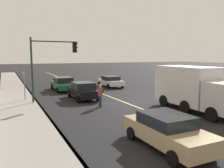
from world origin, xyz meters
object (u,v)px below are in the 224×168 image
object	(u,v)px
car_green	(63,84)
street_sign_post	(24,83)
car_black	(83,90)
truck_white	(194,88)
traffic_light_mast	(51,58)
car_white	(111,81)
car_tan	(167,130)
pedestrian_with_backpack	(100,94)

from	to	relation	value
car_green	street_sign_post	distance (m)	6.61
car_black	street_sign_post	size ratio (longest dim) A/B	1.58
truck_white	traffic_light_mast	world-z (taller)	traffic_light_mast
car_white	car_green	world-z (taller)	car_green
car_white	car_green	bearing A→B (deg)	94.10
car_tan	street_sign_post	xyz separation A→B (m)	(13.35, 4.67, 0.82)
pedestrian_with_backpack	car_white	bearing A→B (deg)	-29.01
car_black	traffic_light_mast	bearing A→B (deg)	96.71
truck_white	street_sign_post	distance (m)	13.89
car_black	car_green	bearing A→B (deg)	4.08
car_green	street_sign_post	size ratio (longest dim) A/B	1.77
car_black	pedestrian_with_backpack	xyz separation A→B (m)	(-3.66, -0.18, 0.25)
car_white	pedestrian_with_backpack	xyz separation A→B (m)	(-10.08, 5.59, 0.34)
traffic_light_mast	truck_white	bearing A→B (deg)	-129.81
car_tan	car_black	bearing A→B (deg)	-1.15
pedestrian_with_backpack	truck_white	bearing A→B (deg)	-124.90
car_tan	traffic_light_mast	world-z (taller)	traffic_light_mast
truck_white	pedestrian_with_backpack	xyz separation A→B (m)	(3.95, 5.66, -0.63)
pedestrian_with_backpack	traffic_light_mast	xyz separation A→B (m)	(3.32, 3.06, 2.67)
car_white	pedestrian_with_backpack	size ratio (longest dim) A/B	2.40
car_white	traffic_light_mast	size ratio (longest dim) A/B	0.79
car_green	truck_white	world-z (taller)	truck_white
car_white	car_green	distance (m)	6.20
car_tan	street_sign_post	size ratio (longest dim) A/B	1.68
car_white	pedestrian_with_backpack	distance (m)	11.53
car_tan	car_black	world-z (taller)	car_black
car_green	pedestrian_with_backpack	xyz separation A→B (m)	(-9.63, -0.60, 0.26)
truck_white	pedestrian_with_backpack	distance (m)	6.94
car_green	pedestrian_with_backpack	distance (m)	9.65
car_tan	street_sign_post	world-z (taller)	street_sign_post
truck_white	street_sign_post	xyz separation A→B (m)	(8.80, 10.75, -0.09)
truck_white	car_green	bearing A→B (deg)	24.76
car_tan	car_green	bearing A→B (deg)	0.58
car_tan	truck_white	xyz separation A→B (m)	(4.55, -6.08, 0.91)
car_white	truck_white	distance (m)	14.06
car_black	pedestrian_with_backpack	distance (m)	3.68
truck_white	pedestrian_with_backpack	size ratio (longest dim) A/B	3.73
street_sign_post	car_black	bearing A→B (deg)	-103.55
car_green	traffic_light_mast	distance (m)	7.38
car_white	car_black	xyz separation A→B (m)	(-6.41, 5.76, 0.08)
traffic_light_mast	street_sign_post	size ratio (longest dim) A/B	2.03
car_tan	car_black	xyz separation A→B (m)	(12.17, -0.24, 0.03)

